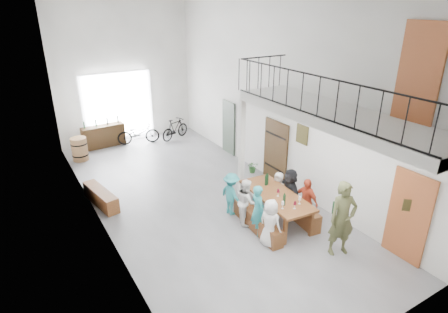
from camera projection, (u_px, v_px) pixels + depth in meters
floor at (196, 197)px, 11.12m from camera, size 12.00×12.00×0.00m
room_walls at (192, 77)px, 9.74m from camera, size 12.00×12.00×12.00m
gateway_portal at (118, 108)px, 15.07m from camera, size 2.80×0.08×2.80m
right_wall_decor at (313, 145)px, 10.26m from camera, size 0.07×8.28×5.07m
balcony at (333, 117)px, 8.45m from camera, size 1.52×5.62×4.00m
tasting_table at (276, 197)px, 9.67m from camera, size 1.10×2.35×0.79m
bench_inner at (257, 222)px, 9.48m from camera, size 0.46×1.94×0.44m
bench_wall at (292, 206)px, 10.13m from camera, size 0.51×2.17×0.50m
tableware at (279, 192)px, 9.47m from camera, size 0.57×1.44×0.35m
side_bench at (101, 197)px, 10.65m from camera, size 0.63×1.66×0.46m
oak_barrel at (80, 149)px, 13.54m from camera, size 0.58×0.58×0.85m
serving_counter at (104, 136)px, 14.84m from camera, size 1.66×0.57×0.86m
counter_bottles at (102, 122)px, 14.65m from camera, size 1.39×0.15×0.28m
guest_left_a at (270, 223)px, 8.73m from camera, size 0.52×0.67×1.20m
guest_left_b at (258, 210)px, 9.14m from camera, size 0.37×0.52×1.34m
guest_left_c at (246, 201)px, 9.64m from camera, size 0.66×0.73×1.24m
guest_left_d at (231, 194)px, 10.05m from camera, size 0.54×0.82×1.20m
guest_right_a at (306, 201)px, 9.64m from camera, size 0.40×0.77×1.26m
guest_right_b at (290, 191)px, 10.11m from camera, size 0.67×1.25×1.28m
guest_right_c at (278, 189)px, 10.51m from camera, size 0.48×0.58×1.01m
host_standing at (342, 219)px, 8.36m from camera, size 0.75×0.60×1.79m
potted_plant at (253, 167)px, 12.64m from camera, size 0.46×0.43×0.41m
bicycle_near at (138, 133)px, 15.11m from camera, size 1.76×0.98×0.88m
bicycle_far at (175, 129)px, 15.63m from camera, size 1.51×0.92×0.88m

